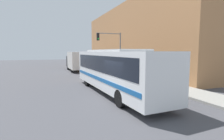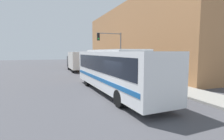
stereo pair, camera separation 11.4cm
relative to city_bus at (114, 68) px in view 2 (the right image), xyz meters
The scene contains 9 objects.
ground_plane 3.13m from the city_bus, 104.84° to the right, with size 120.00×120.00×0.00m, color #47474C.
sidewalk 18.36m from the city_bus, 73.75° to the left, with size 2.53×70.00×0.15m.
building_facade 17.42m from the city_bus, 56.76° to the left, with size 6.00×31.54×10.12m.
city_bus is the anchor object (origin of this frame).
delivery_truck 15.67m from the city_bus, 89.44° to the left, with size 2.50×7.19×2.96m.
fire_hydrant 5.32m from the city_bus, 30.39° to the left, with size 0.24×0.33×0.77m.
traffic_light_pole 10.02m from the city_bus, 69.29° to the left, with size 3.28×0.35×5.26m.
parking_meter 8.51m from the city_bus, 58.30° to the left, with size 0.14×0.14×1.17m.
pedestrian_near_corner 9.25m from the city_bus, 54.40° to the left, with size 0.34×0.34×1.71m.
Camera 2 is at (-3.98, -9.13, 3.03)m, focal length 28.00 mm.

